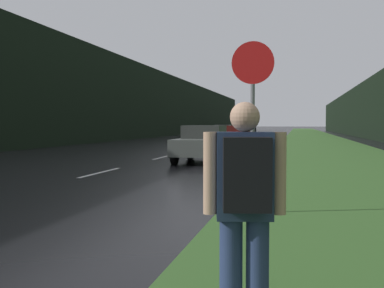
# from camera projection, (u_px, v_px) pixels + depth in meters

# --- Properties ---
(grass_verge) EXTENTS (6.00, 240.00, 0.02)m
(grass_verge) POSITION_uv_depth(u_px,v_px,m) (319.00, 142.00, 39.53)
(grass_verge) COLOR #386028
(grass_verge) RESTS_ON ground_plane
(lane_stripe_c) EXTENTS (0.12, 3.00, 0.01)m
(lane_stripe_c) POSITION_uv_depth(u_px,v_px,m) (101.00, 172.00, 14.62)
(lane_stripe_c) COLOR silver
(lane_stripe_c) RESTS_ON ground_plane
(lane_stripe_d) EXTENTS (0.12, 3.00, 0.01)m
(lane_stripe_d) POSITION_uv_depth(u_px,v_px,m) (163.00, 157.00, 21.45)
(lane_stripe_d) COLOR silver
(lane_stripe_d) RESTS_ON ground_plane
(treeline_far_side) EXTENTS (2.00, 140.00, 7.60)m
(treeline_far_side) POSITION_uv_depth(u_px,v_px,m) (145.00, 103.00, 53.02)
(treeline_far_side) COLOR black
(treeline_far_side) RESTS_ON ground_plane
(treeline_near_side) EXTENTS (2.00, 140.00, 5.97)m
(treeline_near_side) POSITION_uv_depth(u_px,v_px,m) (377.00, 109.00, 47.89)
(treeline_near_side) COLOR black
(treeline_near_side) RESTS_ON ground_plane
(stop_sign) EXTENTS (0.69, 0.07, 2.82)m
(stop_sign) POSITION_uv_depth(u_px,v_px,m) (253.00, 108.00, 7.83)
(stop_sign) COLOR slate
(stop_sign) RESTS_ON ground_plane
(hitchhiker_with_backpack) EXTENTS (0.56, 0.45, 1.62)m
(hitchhiker_with_backpack) POSITION_uv_depth(u_px,v_px,m) (245.00, 204.00, 3.25)
(hitchhiker_with_backpack) COLOR navy
(hitchhiker_with_backpack) RESTS_ON ground_plane
(car_passing_near) EXTENTS (1.84, 4.31, 1.42)m
(car_passing_near) POSITION_uv_depth(u_px,v_px,m) (204.00, 143.00, 18.72)
(car_passing_near) COLOR #4C514C
(car_passing_near) RESTS_ON ground_plane
(car_passing_far) EXTENTS (1.89, 4.03, 1.38)m
(car_passing_far) POSITION_uv_depth(u_px,v_px,m) (238.00, 137.00, 29.66)
(car_passing_far) COLOR maroon
(car_passing_far) RESTS_ON ground_plane
(car_oncoming) EXTENTS (1.94, 4.56, 1.42)m
(car_oncoming) POSITION_uv_depth(u_px,v_px,m) (223.00, 131.00, 53.83)
(car_oncoming) COLOR #4C514C
(car_oncoming) RESTS_ON ground_plane
(delivery_truck) EXTENTS (2.52, 7.10, 3.32)m
(delivery_truck) POSITION_uv_depth(u_px,v_px,m) (247.00, 122.00, 79.72)
(delivery_truck) COLOR black
(delivery_truck) RESTS_ON ground_plane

